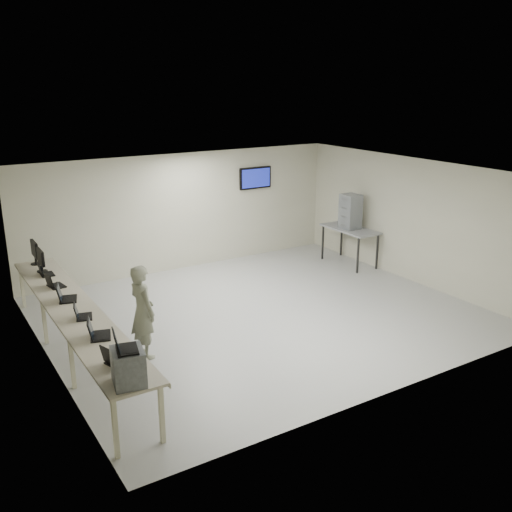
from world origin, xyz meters
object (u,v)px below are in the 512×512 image
equipment_box (128,367)px  soldier (143,311)px  workbench (74,313)px  side_table (350,231)px

equipment_box → soldier: soldier is taller
workbench → soldier: bearing=-25.1°
soldier → side_table: soldier is taller
workbench → side_table: 7.36m
equipment_box → soldier: bearing=76.3°
workbench → soldier: size_ratio=3.77×
equipment_box → soldier: (1.05, 2.29, -0.33)m
workbench → equipment_box: (-0.06, -2.75, 0.30)m
equipment_box → soldier: 2.54m
workbench → side_table: size_ratio=3.90×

